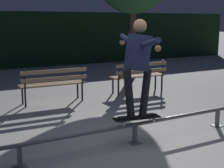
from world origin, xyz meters
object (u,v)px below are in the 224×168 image
Objects in this scene: grind_rail at (135,127)px; park_bench_right_center at (140,74)px; skateboarder at (138,60)px; park_bench_left_center at (53,81)px; skateboard at (137,118)px.

park_bench_right_center is at bearing 55.33° from grind_rail.
skateboarder reaches higher than park_bench_left_center.
grind_rail is 0.15m from skateboard.
skateboard is at bearing 0.00° from grind_rail.
park_bench_right_center is at bearing 55.73° from skateboard.
park_bench_right_center is (2.17, 3.19, 0.11)m from skateboard.
skateboarder is at bearing -124.23° from park_bench_right_center.
park_bench_right_center reaches higher than skateboard.
park_bench_right_center is at bearing 0.00° from park_bench_left_center.
park_bench_left_center is (-0.31, 3.19, 0.11)m from skateboard.
park_bench_left_center is (-0.31, 3.19, -0.82)m from skateboarder.
skateboard reaches higher than grind_rail.
park_bench_right_center is (2.17, 3.19, -0.82)m from skateboarder.
skateboard is (0.03, 0.00, 0.15)m from grind_rail.
skateboarder is at bearing -0.75° from grind_rail.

